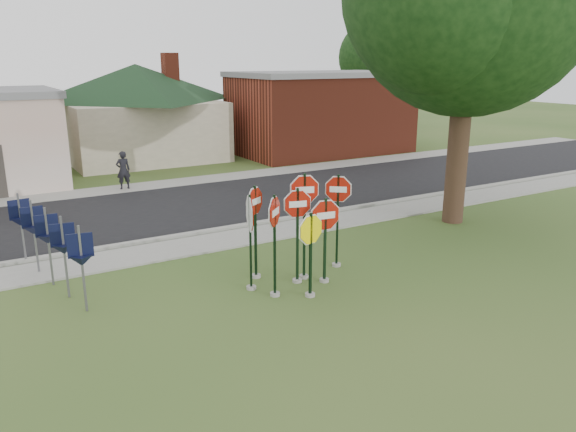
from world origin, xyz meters
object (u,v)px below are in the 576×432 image
stop_sign_center (297,224)px  stop_sign_left (275,232)px  stop_sign_yellow (311,246)px  pedestrian (123,170)px

stop_sign_center → stop_sign_left: (-0.90, -0.46, 0.04)m
stop_sign_center → stop_sign_yellow: size_ratio=1.18×
stop_sign_center → stop_sign_left: bearing=-153.1°
stop_sign_yellow → stop_sign_left: size_ratio=0.84×
pedestrian → stop_sign_yellow: bearing=93.4°
stop_sign_yellow → stop_sign_center: bearing=77.7°
stop_sign_left → stop_sign_center: bearing=26.9°
pedestrian → stop_sign_center: bearing=94.6°
stop_sign_center → stop_sign_left: stop_sign_left is taller
stop_sign_center → stop_sign_yellow: stop_sign_center is taller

